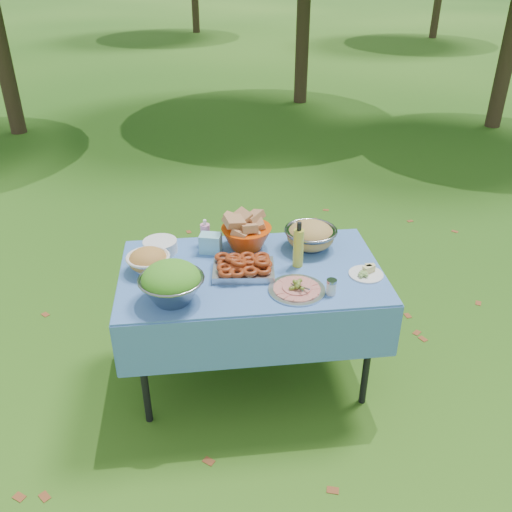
{
  "coord_description": "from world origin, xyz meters",
  "views": [
    {
      "loc": [
        -0.28,
        -2.59,
        2.33
      ],
      "look_at": [
        0.03,
        0.0,
        0.85
      ],
      "focal_mm": 38.0,
      "sensor_mm": 36.0,
      "label": 1
    }
  ],
  "objects_px": {
    "pasta_bowl_steel": "(311,235)",
    "oil_bottle": "(298,244)",
    "bread_bowl": "(246,232)",
    "picnic_table": "(252,324)",
    "salad_bowl": "(171,283)",
    "charcuterie_platter": "(297,285)",
    "plate_stack": "(160,246)"
  },
  "relations": [
    {
      "from": "salad_bowl",
      "to": "oil_bottle",
      "type": "bearing_deg",
      "value": 21.38
    },
    {
      "from": "salad_bowl",
      "to": "charcuterie_platter",
      "type": "relative_size",
      "value": 1.08
    },
    {
      "from": "pasta_bowl_steel",
      "to": "charcuterie_platter",
      "type": "distance_m",
      "value": 0.49
    },
    {
      "from": "picnic_table",
      "to": "salad_bowl",
      "type": "xyz_separation_m",
      "value": [
        -0.43,
        -0.26,
        0.49
      ]
    },
    {
      "from": "salad_bowl",
      "to": "pasta_bowl_steel",
      "type": "distance_m",
      "value": 0.94
    },
    {
      "from": "picnic_table",
      "to": "oil_bottle",
      "type": "distance_m",
      "value": 0.58
    },
    {
      "from": "bread_bowl",
      "to": "pasta_bowl_steel",
      "type": "xyz_separation_m",
      "value": [
        0.38,
        -0.05,
        -0.02
      ]
    },
    {
      "from": "picnic_table",
      "to": "plate_stack",
      "type": "height_order",
      "value": "plate_stack"
    },
    {
      "from": "picnic_table",
      "to": "bread_bowl",
      "type": "distance_m",
      "value": 0.55
    },
    {
      "from": "bread_bowl",
      "to": "oil_bottle",
      "type": "bearing_deg",
      "value": -43.32
    },
    {
      "from": "bread_bowl",
      "to": "charcuterie_platter",
      "type": "height_order",
      "value": "bread_bowl"
    },
    {
      "from": "pasta_bowl_steel",
      "to": "bread_bowl",
      "type": "bearing_deg",
      "value": 172.83
    },
    {
      "from": "salad_bowl",
      "to": "pasta_bowl_steel",
      "type": "bearing_deg",
      "value": 30.43
    },
    {
      "from": "plate_stack",
      "to": "charcuterie_platter",
      "type": "xyz_separation_m",
      "value": [
        0.73,
        -0.51,
        -0.0
      ]
    },
    {
      "from": "plate_stack",
      "to": "charcuterie_platter",
      "type": "relative_size",
      "value": 0.66
    },
    {
      "from": "picnic_table",
      "to": "salad_bowl",
      "type": "bearing_deg",
      "value": -149.38
    },
    {
      "from": "pasta_bowl_steel",
      "to": "oil_bottle",
      "type": "distance_m",
      "value": 0.24
    },
    {
      "from": "salad_bowl",
      "to": "oil_bottle",
      "type": "relative_size",
      "value": 1.21
    },
    {
      "from": "salad_bowl",
      "to": "charcuterie_platter",
      "type": "distance_m",
      "value": 0.65
    },
    {
      "from": "picnic_table",
      "to": "oil_bottle",
      "type": "xyz_separation_m",
      "value": [
        0.27,
        0.02,
        0.52
      ]
    },
    {
      "from": "pasta_bowl_steel",
      "to": "oil_bottle",
      "type": "xyz_separation_m",
      "value": [
        -0.11,
        -0.2,
        0.05
      ]
    },
    {
      "from": "bread_bowl",
      "to": "salad_bowl",
      "type": "bearing_deg",
      "value": -129.49
    },
    {
      "from": "pasta_bowl_steel",
      "to": "salad_bowl",
      "type": "bearing_deg",
      "value": -149.57
    },
    {
      "from": "salad_bowl",
      "to": "bread_bowl",
      "type": "bearing_deg",
      "value": 50.51
    },
    {
      "from": "salad_bowl",
      "to": "bread_bowl",
      "type": "relative_size",
      "value": 1.09
    },
    {
      "from": "plate_stack",
      "to": "pasta_bowl_steel",
      "type": "distance_m",
      "value": 0.9
    },
    {
      "from": "oil_bottle",
      "to": "charcuterie_platter",
      "type": "bearing_deg",
      "value": -101.42
    },
    {
      "from": "bread_bowl",
      "to": "oil_bottle",
      "type": "xyz_separation_m",
      "value": [
        0.27,
        -0.25,
        0.04
      ]
    },
    {
      "from": "salad_bowl",
      "to": "pasta_bowl_steel",
      "type": "xyz_separation_m",
      "value": [
        0.81,
        0.48,
        -0.03
      ]
    },
    {
      "from": "plate_stack",
      "to": "picnic_table",
      "type": "bearing_deg",
      "value": -27.83
    },
    {
      "from": "pasta_bowl_steel",
      "to": "plate_stack",
      "type": "bearing_deg",
      "value": 176.87
    },
    {
      "from": "plate_stack",
      "to": "pasta_bowl_steel",
      "type": "xyz_separation_m",
      "value": [
        0.89,
        -0.05,
        0.05
      ]
    }
  ]
}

